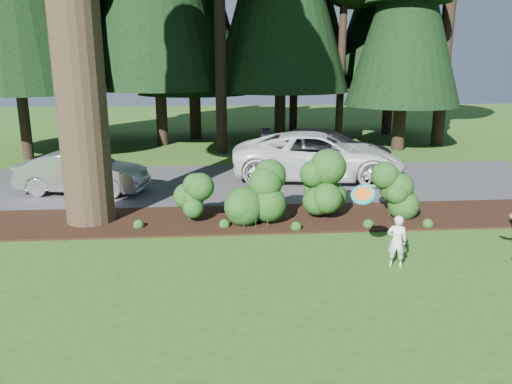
{
  "coord_description": "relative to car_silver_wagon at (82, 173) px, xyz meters",
  "views": [
    {
      "loc": [
        -1.25,
        -9.53,
        4.12
      ],
      "look_at": [
        -0.39,
        1.23,
        1.3
      ],
      "focal_mm": 35.0,
      "sensor_mm": 36.0,
      "label": 1
    }
  ],
  "objects": [
    {
      "name": "shrub_row",
      "position": [
        6.32,
        -3.28,
        0.11
      ],
      "size": [
        6.53,
        1.6,
        1.61
      ],
      "color": "#193B12",
      "rests_on": "ground"
    },
    {
      "name": "frisbee",
      "position": [
        7.14,
        -6.71,
        0.91
      ],
      "size": [
        0.55,
        0.4,
        0.45
      ],
      "color": "teal",
      "rests_on": "ground"
    },
    {
      "name": "lily_cluster",
      "position": [
        5.25,
        -4.02,
        -0.2
      ],
      "size": [
        0.69,
        0.09,
        0.57
      ],
      "color": "#193B12",
      "rests_on": "ground"
    },
    {
      "name": "car_dark_suv",
      "position": [
        8.67,
        3.3,
        0.1
      ],
      "size": [
        5.46,
        2.65,
        1.53
      ],
      "primitive_type": "imported",
      "rotation": [
        0.0,
        0.0,
        1.47
      ],
      "color": "black",
      "rests_on": "driveway"
    },
    {
      "name": "child",
      "position": [
        7.96,
        -6.56,
        -0.15
      ],
      "size": [
        0.46,
        0.37,
        1.1
      ],
      "primitive_type": "imported",
      "rotation": [
        0.0,
        0.0,
        2.85
      ],
      "color": "white",
      "rests_on": "ground"
    },
    {
      "name": "car_white_suv",
      "position": [
        7.92,
        1.34,
        0.17
      ],
      "size": [
        6.43,
        3.75,
        1.68
      ],
      "primitive_type": "imported",
      "rotation": [
        0.0,
        0.0,
        1.4
      ],
      "color": "silver",
      "rests_on": "driveway"
    },
    {
      "name": "driveway",
      "position": [
        5.55,
        1.08,
        -0.68
      ],
      "size": [
        22.0,
        6.0,
        0.03
      ],
      "primitive_type": "cube",
      "color": "#38383A",
      "rests_on": "ground"
    },
    {
      "name": "mulch_bed",
      "position": [
        5.55,
        -3.17,
        -0.67
      ],
      "size": [
        16.0,
        2.5,
        0.05
      ],
      "primitive_type": "cube",
      "color": "black",
      "rests_on": "ground"
    },
    {
      "name": "car_silver_wagon",
      "position": [
        0.0,
        0.0,
        0.0
      ],
      "size": [
        4.23,
        2.07,
        1.34
      ],
      "primitive_type": "imported",
      "rotation": [
        0.0,
        0.0,
        1.4
      ],
      "color": "#A8A8AD",
      "rests_on": "driveway"
    },
    {
      "name": "ground",
      "position": [
        5.55,
        -6.42,
        -0.7
      ],
      "size": [
        80.0,
        80.0,
        0.0
      ],
      "primitive_type": "plane",
      "color": "#285117",
      "rests_on": "ground"
    }
  ]
}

